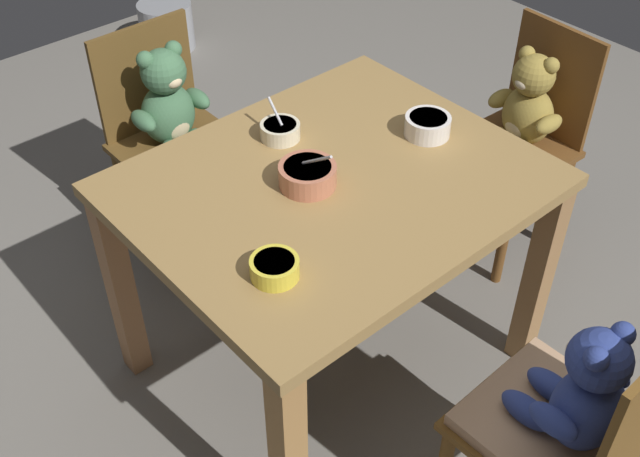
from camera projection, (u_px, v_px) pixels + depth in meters
name	position (u px, v px, depth m)	size (l,w,h in m)	color
ground_plane	(330.00, 362.00, 2.54)	(5.20, 5.20, 0.04)	slate
dining_table	(332.00, 212.00, 2.12)	(1.06, 0.87, 0.73)	olive
teddy_chair_far_center	(171.00, 119.00, 2.64)	(0.40, 0.42, 0.82)	brown
teddy_chair_near_right	(524.00, 121.00, 2.65)	(0.38, 0.38, 0.83)	brown
teddy_chair_near_front	(574.00, 415.00, 1.73)	(0.39, 0.38, 0.88)	brown
porridge_bowl_cream_far_center	(280.00, 130.00, 2.18)	(0.11, 0.12, 0.10)	beige
porridge_bowl_terracotta_center	(308.00, 175.00, 2.01)	(0.15, 0.16, 0.13)	#BD7052
porridge_bowl_yellow_near_left	(275.00, 268.00, 1.76)	(0.11, 0.11, 0.05)	yellow
porridge_bowl_white_near_right	(428.00, 125.00, 2.19)	(0.13, 0.13, 0.06)	silver
metal_pail	(167.00, 26.00, 4.05)	(0.28, 0.28, 0.24)	#93969B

